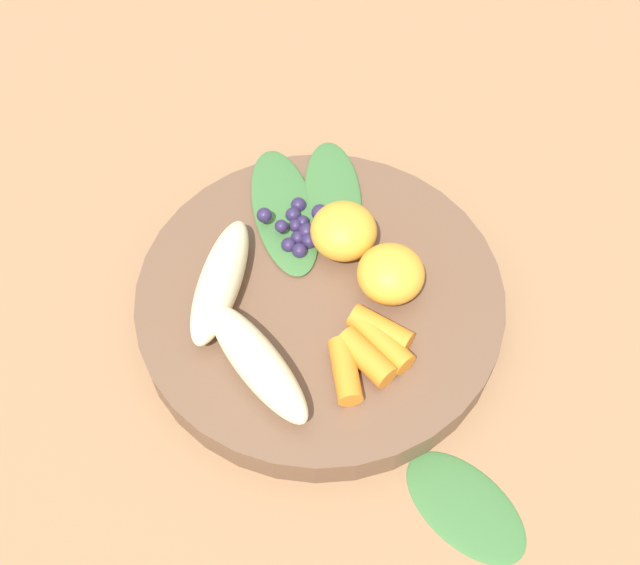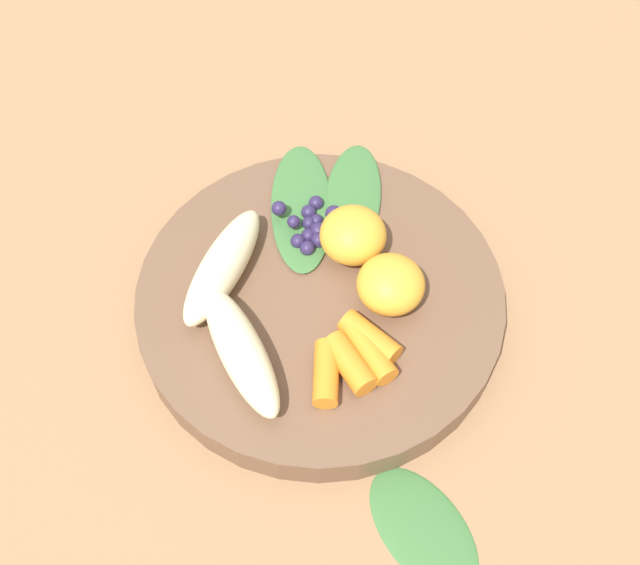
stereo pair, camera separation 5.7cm
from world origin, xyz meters
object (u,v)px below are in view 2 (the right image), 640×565
banana_peeled_left (241,350)px  banana_peeled_right (223,266)px  bowl (320,300)px  orange_segment_near (357,237)px  kale_leaf_stray (423,528)px

banana_peeled_left → banana_peeled_right: same height
bowl → orange_segment_near: bearing=85.1°
banana_peeled_right → kale_leaf_stray: size_ratio=1.19×
banana_peeled_right → banana_peeled_left: bearing=36.2°
bowl → banana_peeled_right: 0.08m
banana_peeled_right → orange_segment_near: 0.11m
bowl → kale_leaf_stray: bearing=-34.1°
banana_peeled_left → orange_segment_near: bearing=112.7°
banana_peeled_left → kale_leaf_stray: bearing=21.9°
kale_leaf_stray → bowl: bearing=167.8°
bowl → orange_segment_near: orange_segment_near is taller
banana_peeled_right → orange_segment_near: bearing=125.6°
bowl → kale_leaf_stray: (0.16, -0.11, -0.01)m
bowl → banana_peeled_right: banana_peeled_right is taller
banana_peeled_right → orange_segment_near: (0.07, 0.08, 0.00)m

